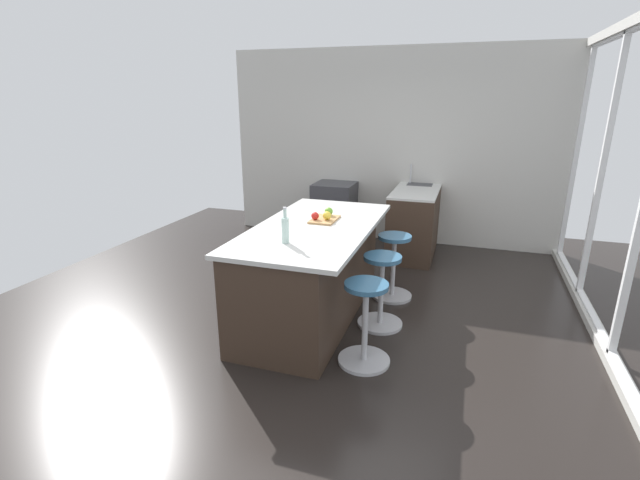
{
  "coord_description": "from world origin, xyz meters",
  "views": [
    {
      "loc": [
        3.95,
        1.18,
        2.15
      ],
      "look_at": [
        -0.01,
        -0.14,
        0.81
      ],
      "focal_mm": 25.33,
      "sensor_mm": 36.0,
      "label": 1
    }
  ],
  "objects_px": {
    "water_bottle": "(285,229)",
    "kitchen_island": "(311,270)",
    "oven_range": "(335,212)",
    "stool_middle": "(381,293)",
    "stool_by_window": "(393,268)",
    "apple_green": "(329,211)",
    "cutting_board": "(324,219)",
    "apple_red": "(315,216)",
    "stool_near_camera": "(365,326)",
    "apple_yellow": "(327,216)"
  },
  "relations": [
    {
      "from": "stool_middle",
      "to": "stool_by_window",
      "type": "bearing_deg",
      "value": 180.0
    },
    {
      "from": "apple_green",
      "to": "apple_yellow",
      "type": "bearing_deg",
      "value": 11.91
    },
    {
      "from": "stool_by_window",
      "to": "apple_green",
      "type": "xyz_separation_m",
      "value": [
        0.36,
        -0.64,
        0.68
      ]
    },
    {
      "from": "stool_middle",
      "to": "cutting_board",
      "type": "height_order",
      "value": "cutting_board"
    },
    {
      "from": "kitchen_island",
      "to": "stool_by_window",
      "type": "bearing_deg",
      "value": 133.76
    },
    {
      "from": "kitchen_island",
      "to": "apple_green",
      "type": "bearing_deg",
      "value": 166.11
    },
    {
      "from": "water_bottle",
      "to": "apple_green",
      "type": "bearing_deg",
      "value": 174.2
    },
    {
      "from": "cutting_board",
      "to": "stool_by_window",
      "type": "bearing_deg",
      "value": 127.16
    },
    {
      "from": "oven_range",
      "to": "cutting_board",
      "type": "relative_size",
      "value": 2.47
    },
    {
      "from": "water_bottle",
      "to": "stool_by_window",
      "type": "bearing_deg",
      "value": 150.35
    },
    {
      "from": "apple_red",
      "to": "apple_yellow",
      "type": "distance_m",
      "value": 0.12
    },
    {
      "from": "apple_yellow",
      "to": "water_bottle",
      "type": "relative_size",
      "value": 0.27
    },
    {
      "from": "stool_by_window",
      "to": "cutting_board",
      "type": "distance_m",
      "value": 1.02
    },
    {
      "from": "oven_range",
      "to": "stool_middle",
      "type": "height_order",
      "value": "oven_range"
    },
    {
      "from": "stool_near_camera",
      "to": "apple_green",
      "type": "height_order",
      "value": "apple_green"
    },
    {
      "from": "oven_range",
      "to": "kitchen_island",
      "type": "height_order",
      "value": "kitchen_island"
    },
    {
      "from": "stool_by_window",
      "to": "apple_yellow",
      "type": "height_order",
      "value": "apple_yellow"
    },
    {
      "from": "stool_middle",
      "to": "water_bottle",
      "type": "xyz_separation_m",
      "value": [
        0.6,
        -0.73,
        0.74
      ]
    },
    {
      "from": "stool_middle",
      "to": "apple_red",
      "type": "distance_m",
      "value": 0.99
    },
    {
      "from": "apple_green",
      "to": "water_bottle",
      "type": "distance_m",
      "value": 0.93
    },
    {
      "from": "stool_by_window",
      "to": "stool_middle",
      "type": "relative_size",
      "value": 1.0
    },
    {
      "from": "cutting_board",
      "to": "water_bottle",
      "type": "relative_size",
      "value": 1.15
    },
    {
      "from": "stool_middle",
      "to": "cutting_board",
      "type": "distance_m",
      "value": 0.92
    },
    {
      "from": "cutting_board",
      "to": "apple_yellow",
      "type": "xyz_separation_m",
      "value": [
        0.04,
        0.04,
        0.05
      ]
    },
    {
      "from": "kitchen_island",
      "to": "apple_red",
      "type": "height_order",
      "value": "apple_red"
    },
    {
      "from": "stool_by_window",
      "to": "apple_green",
      "type": "bearing_deg",
      "value": -60.66
    },
    {
      "from": "cutting_board",
      "to": "kitchen_island",
      "type": "bearing_deg",
      "value": -21.0
    },
    {
      "from": "apple_green",
      "to": "oven_range",
      "type": "bearing_deg",
      "value": -165.02
    },
    {
      "from": "apple_green",
      "to": "cutting_board",
      "type": "bearing_deg",
      "value": -1.75
    },
    {
      "from": "stool_middle",
      "to": "apple_red",
      "type": "xyz_separation_m",
      "value": [
        -0.13,
        -0.72,
        0.68
      ]
    },
    {
      "from": "apple_red",
      "to": "water_bottle",
      "type": "distance_m",
      "value": 0.73
    },
    {
      "from": "oven_range",
      "to": "apple_yellow",
      "type": "bearing_deg",
      "value": 14.77
    },
    {
      "from": "kitchen_island",
      "to": "apple_red",
      "type": "relative_size",
      "value": 28.07
    },
    {
      "from": "kitchen_island",
      "to": "apple_yellow",
      "type": "height_order",
      "value": "apple_yellow"
    },
    {
      "from": "stool_near_camera",
      "to": "water_bottle",
      "type": "distance_m",
      "value": 1.04
    },
    {
      "from": "kitchen_island",
      "to": "stool_near_camera",
      "type": "relative_size",
      "value": 3.02
    },
    {
      "from": "stool_near_camera",
      "to": "apple_green",
      "type": "bearing_deg",
      "value": -147.98
    },
    {
      "from": "stool_middle",
      "to": "apple_yellow",
      "type": "relative_size",
      "value": 8.46
    },
    {
      "from": "cutting_board",
      "to": "apple_red",
      "type": "relative_size",
      "value": 4.64
    },
    {
      "from": "cutting_board",
      "to": "water_bottle",
      "type": "distance_m",
      "value": 0.81
    },
    {
      "from": "cutting_board",
      "to": "apple_yellow",
      "type": "distance_m",
      "value": 0.08
    },
    {
      "from": "kitchen_island",
      "to": "stool_by_window",
      "type": "xyz_separation_m",
      "value": [
        -0.69,
        0.72,
        -0.14
      ]
    },
    {
      "from": "apple_yellow",
      "to": "water_bottle",
      "type": "bearing_deg",
      "value": -9.66
    },
    {
      "from": "stool_near_camera",
      "to": "cutting_board",
      "type": "relative_size",
      "value": 2.0
    },
    {
      "from": "water_bottle",
      "to": "kitchen_island",
      "type": "bearing_deg",
      "value": 178.8
    },
    {
      "from": "kitchen_island",
      "to": "apple_yellow",
      "type": "bearing_deg",
      "value": 144.4
    },
    {
      "from": "kitchen_island",
      "to": "stool_near_camera",
      "type": "height_order",
      "value": "kitchen_island"
    },
    {
      "from": "oven_range",
      "to": "kitchen_island",
      "type": "xyz_separation_m",
      "value": [
        2.53,
        0.51,
        0.04
      ]
    },
    {
      "from": "apple_green",
      "to": "apple_yellow",
      "type": "relative_size",
      "value": 1.0
    },
    {
      "from": "stool_near_camera",
      "to": "apple_yellow",
      "type": "bearing_deg",
      "value": -144.75
    }
  ]
}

